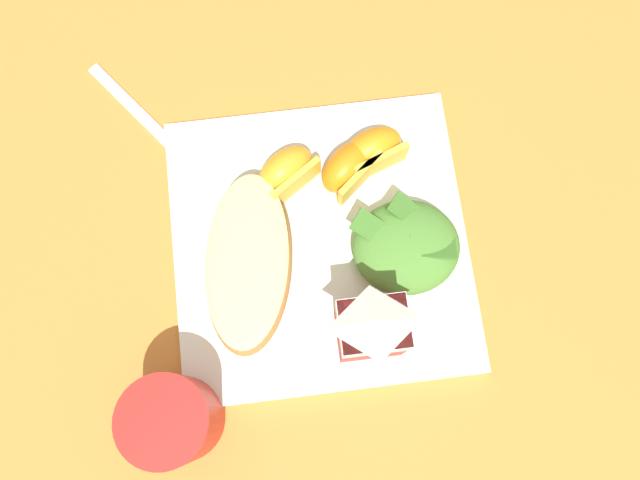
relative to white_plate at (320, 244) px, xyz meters
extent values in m
plane|color=#C67A33|center=(0.00, 0.00, -0.01)|extent=(3.00, 3.00, 0.00)
cube|color=white|center=(0.00, 0.00, 0.00)|extent=(0.28, 0.28, 0.02)
ellipsoid|color=#A87038|center=(0.07, 0.02, 0.02)|extent=(0.11, 0.18, 0.03)
ellipsoid|color=brown|center=(0.07, 0.02, 0.03)|extent=(0.09, 0.17, 0.01)
ellipsoid|color=#EAD184|center=(0.07, 0.02, 0.04)|extent=(0.10, 0.17, 0.01)
ellipsoid|color=#4C8433|center=(-0.08, 0.02, 0.03)|extent=(0.10, 0.09, 0.04)
cube|color=#3D7028|center=(-0.09, 0.02, 0.04)|extent=(0.03, 0.02, 0.01)
cube|color=#3D7028|center=(-0.10, 0.03, 0.04)|extent=(0.03, 0.03, 0.01)
cube|color=#3D7028|center=(-0.05, 0.00, 0.04)|extent=(0.04, 0.04, 0.01)
cube|color=#3D7028|center=(-0.08, -0.01, 0.04)|extent=(0.04, 0.04, 0.01)
cube|color=#B7332D|center=(-0.03, 0.09, 0.05)|extent=(0.06, 0.04, 0.09)
cube|color=white|center=(-0.03, 0.09, 0.08)|extent=(0.06, 0.05, 0.03)
pyramid|color=white|center=(-0.03, 0.09, 0.11)|extent=(0.06, 0.04, 0.02)
ellipsoid|color=orange|center=(-0.06, -0.08, 0.03)|extent=(0.07, 0.05, 0.04)
cube|color=gold|center=(-0.07, -0.07, 0.03)|extent=(0.06, 0.03, 0.03)
ellipsoid|color=orange|center=(-0.03, -0.07, 0.03)|extent=(0.07, 0.07, 0.04)
cube|color=gold|center=(-0.04, -0.05, 0.03)|extent=(0.05, 0.04, 0.03)
ellipsoid|color=orange|center=(0.02, -0.07, 0.03)|extent=(0.07, 0.06, 0.04)
cube|color=gold|center=(0.02, -0.06, 0.03)|extent=(0.05, 0.04, 0.03)
cube|color=silver|center=(0.16, -0.15, -0.01)|extent=(0.11, 0.14, 0.01)
cube|color=silver|center=(0.11, -0.09, -0.01)|extent=(0.04, 0.04, 0.01)
cylinder|color=red|center=(0.14, 0.15, 0.04)|extent=(0.08, 0.08, 0.09)
camera|label=1|loc=(0.02, 0.15, 0.62)|focal=37.15mm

